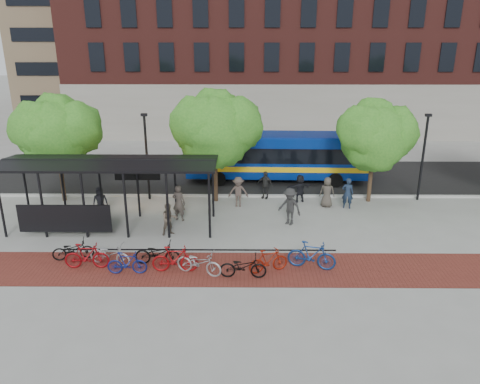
{
  "coord_description": "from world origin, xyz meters",
  "views": [
    {
      "loc": [
        -1.36,
        -22.63,
        9.68
      ],
      "look_at": [
        -1.56,
        0.32,
        1.6
      ],
      "focal_mm": 35.0,
      "sensor_mm": 36.0,
      "label": 1
    }
  ],
  "objects_px": {
    "pedestrian_0": "(100,201)",
    "bike_11": "(312,255)",
    "bike_3": "(127,263)",
    "pedestrian_6": "(327,192)",
    "tree_b": "(216,126)",
    "bike_2": "(110,254)",
    "bike_8": "(243,266)",
    "bus": "(276,154)",
    "bike_5": "(175,259)",
    "bike_9": "(268,261)",
    "bike_0": "(73,250)",
    "pedestrian_1": "(179,203)",
    "bike_4": "(158,253)",
    "bike_1": "(87,256)",
    "pedestrian_9": "(290,206)",
    "pedestrian_8": "(169,219)",
    "bike_6": "(199,262)",
    "pedestrian_3": "(238,192)",
    "bus_shelter": "(107,170)",
    "tree_c": "(376,133)",
    "pedestrian_4": "(265,185)",
    "pedestrian_7": "(348,193)",
    "lamp_post_left": "(147,154)",
    "pedestrian_5": "(300,188)",
    "lamp_post_right": "(423,155)",
    "tree_a": "(57,130)"
  },
  "relations": [
    {
      "from": "bike_8",
      "to": "pedestrian_3",
      "type": "relative_size",
      "value": 1.09
    },
    {
      "from": "bus_shelter",
      "to": "bike_6",
      "type": "bearing_deg",
      "value": -45.07
    },
    {
      "from": "tree_c",
      "to": "bike_4",
      "type": "bearing_deg",
      "value": -144.57
    },
    {
      "from": "tree_c",
      "to": "bike_11",
      "type": "distance_m",
      "value": 10.05
    },
    {
      "from": "bus_shelter",
      "to": "pedestrian_1",
      "type": "relative_size",
      "value": 5.37
    },
    {
      "from": "bike_6",
      "to": "bike_5",
      "type": "bearing_deg",
      "value": 99.43
    },
    {
      "from": "lamp_post_left",
      "to": "bike_8",
      "type": "bearing_deg",
      "value": -58.88
    },
    {
      "from": "bike_6",
      "to": "pedestrian_3",
      "type": "height_order",
      "value": "pedestrian_3"
    },
    {
      "from": "bus",
      "to": "bike_5",
      "type": "relative_size",
      "value": 6.12
    },
    {
      "from": "pedestrian_6",
      "to": "pedestrian_0",
      "type": "bearing_deg",
      "value": 18.0
    },
    {
      "from": "bike_3",
      "to": "pedestrian_6",
      "type": "bearing_deg",
      "value": -51.59
    },
    {
      "from": "pedestrian_9",
      "to": "lamp_post_right",
      "type": "bearing_deg",
      "value": 60.27
    },
    {
      "from": "bike_0",
      "to": "bike_1",
      "type": "bearing_deg",
      "value": -145.98
    },
    {
      "from": "bike_9",
      "to": "pedestrian_1",
      "type": "height_order",
      "value": "pedestrian_1"
    },
    {
      "from": "tree_b",
      "to": "bike_2",
      "type": "height_order",
      "value": "tree_b"
    },
    {
      "from": "bike_0",
      "to": "bike_2",
      "type": "bearing_deg",
      "value": -118.98
    },
    {
      "from": "tree_b",
      "to": "bike_3",
      "type": "bearing_deg",
      "value": -110.45
    },
    {
      "from": "pedestrian_0",
      "to": "bike_11",
      "type": "bearing_deg",
      "value": -42.91
    },
    {
      "from": "bike_11",
      "to": "pedestrian_4",
      "type": "xyz_separation_m",
      "value": [
        -1.6,
        8.71,
        0.22
      ]
    },
    {
      "from": "bike_8",
      "to": "bike_11",
      "type": "distance_m",
      "value": 3.01
    },
    {
      "from": "pedestrian_0",
      "to": "pedestrian_6",
      "type": "height_order",
      "value": "pedestrian_6"
    },
    {
      "from": "lamp_post_left",
      "to": "pedestrian_7",
      "type": "xyz_separation_m",
      "value": [
        11.49,
        -1.41,
        -1.86
      ]
    },
    {
      "from": "pedestrian_0",
      "to": "pedestrian_1",
      "type": "bearing_deg",
      "value": -22.59
    },
    {
      "from": "bike_9",
      "to": "bike_0",
      "type": "bearing_deg",
      "value": 63.73
    },
    {
      "from": "bike_3",
      "to": "bike_8",
      "type": "height_order",
      "value": "bike_8"
    },
    {
      "from": "bike_0",
      "to": "bike_4",
      "type": "bearing_deg",
      "value": -109.4
    },
    {
      "from": "bike_1",
      "to": "pedestrian_9",
      "type": "distance_m",
      "value": 10.22
    },
    {
      "from": "bike_3",
      "to": "pedestrian_9",
      "type": "bearing_deg",
      "value": -54.68
    },
    {
      "from": "bike_4",
      "to": "bike_8",
      "type": "height_order",
      "value": "bike_4"
    },
    {
      "from": "bike_2",
      "to": "pedestrian_8",
      "type": "relative_size",
      "value": 1.21
    },
    {
      "from": "bike_6",
      "to": "bike_8",
      "type": "xyz_separation_m",
      "value": [
        1.82,
        -0.28,
        -0.02
      ]
    },
    {
      "from": "bike_5",
      "to": "pedestrian_0",
      "type": "distance_m",
      "value": 7.92
    },
    {
      "from": "bike_0",
      "to": "pedestrian_1",
      "type": "distance_m",
      "value": 6.09
    },
    {
      "from": "tree_b",
      "to": "bike_3",
      "type": "relative_size",
      "value": 3.92
    },
    {
      "from": "bus",
      "to": "bike_6",
      "type": "bearing_deg",
      "value": -105.95
    },
    {
      "from": "bus",
      "to": "bike_2",
      "type": "relative_size",
      "value": 6.02
    },
    {
      "from": "bike_11",
      "to": "pedestrian_9",
      "type": "bearing_deg",
      "value": 21.45
    },
    {
      "from": "pedestrian_0",
      "to": "pedestrian_9",
      "type": "relative_size",
      "value": 0.83
    },
    {
      "from": "bike_1",
      "to": "bike_2",
      "type": "bearing_deg",
      "value": -72.16
    },
    {
      "from": "pedestrian_5",
      "to": "bus_shelter",
      "type": "bearing_deg",
      "value": 1.58
    },
    {
      "from": "pedestrian_3",
      "to": "bike_9",
      "type": "bearing_deg",
      "value": -79.11
    },
    {
      "from": "pedestrian_7",
      "to": "pedestrian_4",
      "type": "bearing_deg",
      "value": -7.12
    },
    {
      "from": "lamp_post_left",
      "to": "pedestrian_9",
      "type": "bearing_deg",
      "value": -25.17
    },
    {
      "from": "bus_shelter",
      "to": "bike_6",
      "type": "height_order",
      "value": "bus_shelter"
    },
    {
      "from": "pedestrian_3",
      "to": "pedestrian_5",
      "type": "xyz_separation_m",
      "value": [
        3.58,
        0.79,
        -0.05
      ]
    },
    {
      "from": "bike_1",
      "to": "bike_2",
      "type": "relative_size",
      "value": 0.97
    },
    {
      "from": "bike_2",
      "to": "bike_4",
      "type": "height_order",
      "value": "bike_4"
    },
    {
      "from": "tree_a",
      "to": "pedestrian_3",
      "type": "bearing_deg",
      "value": -5.41
    },
    {
      "from": "bike_9",
      "to": "pedestrian_6",
      "type": "distance_m",
      "value": 8.47
    },
    {
      "from": "bike_1",
      "to": "bike_2",
      "type": "height_order",
      "value": "bike_1"
    }
  ]
}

